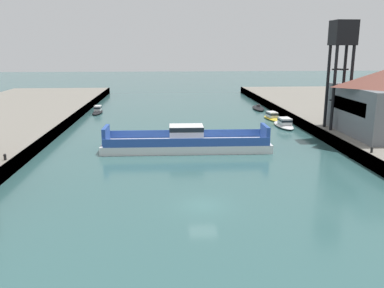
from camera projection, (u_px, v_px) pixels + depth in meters
name	position (u px, v px, depth m)	size (l,w,h in m)	color
ground_plane	(203.00, 205.00, 35.53)	(400.00, 400.00, 0.00)	#335B5B
chain_ferry	(186.00, 142.00, 54.46)	(22.54, 5.94, 3.37)	silver
moored_boat_near_left	(272.00, 117.00, 77.51)	(3.23, 7.25, 1.46)	yellow
moored_boat_near_right	(98.00, 111.00, 84.62)	(2.04, 6.33, 1.59)	black
moored_boat_mid_left	(284.00, 124.00, 70.01)	(2.77, 7.77, 1.71)	white
moored_boat_mid_right	(258.00, 108.00, 90.16)	(2.78, 8.06, 1.10)	black
crane_tower	(342.00, 45.00, 57.94)	(3.18, 3.18, 15.67)	black
bollard_left_aft	(5.00, 157.00, 43.64)	(0.32, 0.32, 0.71)	black
bollard_right_aft	(372.00, 149.00, 46.69)	(0.32, 0.32, 0.71)	black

